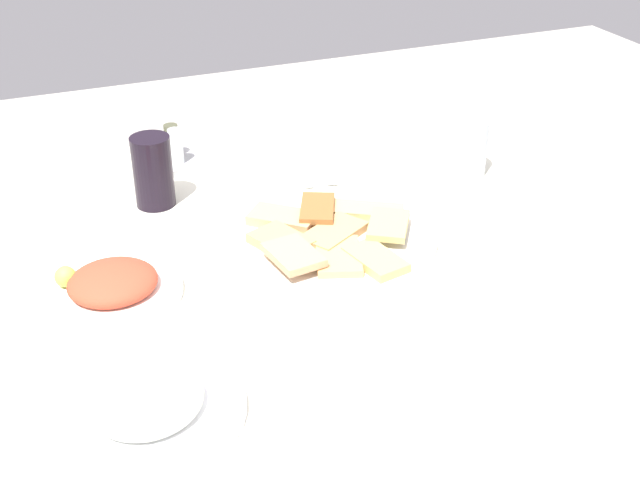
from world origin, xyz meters
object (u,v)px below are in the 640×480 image
object	(u,v)px
drinking_glass	(465,147)
fork	(324,163)
salad_plate_greens	(147,403)
spoon	(306,166)
condiment_caddy	(175,154)
paper_napkin	(315,167)
salad_plate_rice	(112,286)
soda_can	(153,171)
pide_platter	(334,237)
dining_table	(308,309)

from	to	relation	value
drinking_glass	fork	xyz separation A→B (m)	(0.13, 0.22, -0.05)
salad_plate_greens	spoon	distance (m)	0.69
drinking_glass	fork	size ratio (longest dim) A/B	0.59
salad_plate_greens	condiment_caddy	xyz separation A→B (m)	(0.66, -0.19, 0.01)
condiment_caddy	salad_plate_greens	bearing A→B (deg)	163.78
paper_napkin	salad_plate_rice	bearing A→B (deg)	124.24
soda_can	salad_plate_rice	bearing A→B (deg)	155.10
pide_platter	fork	distance (m)	0.29
dining_table	fork	size ratio (longest dim) A/B	6.26
soda_can	salad_plate_greens	bearing A→B (deg)	166.55
pide_platter	paper_napkin	world-z (taller)	pide_platter
salad_plate_greens	soda_can	world-z (taller)	soda_can
drinking_glass	fork	bearing A→B (deg)	60.20
drinking_glass	condiment_caddy	size ratio (longest dim) A/B	0.96
salad_plate_greens	drinking_glass	bearing A→B (deg)	-57.53
soda_can	fork	xyz separation A→B (m)	(0.03, -0.32, -0.06)
dining_table	spoon	distance (m)	0.35
salad_plate_rice	drinking_glass	world-z (taller)	drinking_glass
spoon	condiment_caddy	bearing A→B (deg)	81.99
spoon	drinking_glass	bearing A→B (deg)	-98.62
salad_plate_rice	condiment_caddy	distance (m)	0.43
paper_napkin	fork	size ratio (longest dim) A/B	0.69
fork	spoon	size ratio (longest dim) A/B	1.05
salad_plate_rice	salad_plate_greens	bearing A→B (deg)	178.65
dining_table	soda_can	xyz separation A→B (m)	(0.29, 0.16, 0.14)
pide_platter	drinking_glass	xyz separation A→B (m)	(0.15, -0.32, 0.04)
dining_table	pide_platter	bearing A→B (deg)	-52.12
salad_plate_greens	salad_plate_rice	distance (m)	0.26
pide_platter	salad_plate_greens	distance (m)	0.45
soda_can	dining_table	bearing A→B (deg)	-150.60
dining_table	soda_can	size ratio (longest dim) A/B	9.00
pide_platter	soda_can	bearing A→B (deg)	43.80
dining_table	fork	distance (m)	0.37
drinking_glass	spoon	bearing A→B (deg)	63.79
dining_table	soda_can	distance (m)	0.36
salad_plate_greens	soda_can	size ratio (longest dim) A/B	1.86
dining_table	salad_plate_greens	bearing A→B (deg)	128.63
paper_napkin	condiment_caddy	xyz separation A→B (m)	(0.11, 0.24, 0.02)
pide_platter	salad_plate_greens	world-z (taller)	salad_plate_greens
fork	spoon	xyz separation A→B (m)	(0.00, 0.04, 0.00)
salad_plate_rice	paper_napkin	distance (m)	0.51
paper_napkin	condiment_caddy	bearing A→B (deg)	66.12
soda_can	paper_napkin	size ratio (longest dim) A/B	1.01
pide_platter	salad_plate_greens	size ratio (longest dim) A/B	1.35
dining_table	pide_platter	xyz separation A→B (m)	(0.05, -0.07, 0.09)
dining_table	spoon	size ratio (longest dim) A/B	6.57
salad_plate_greens	drinking_glass	world-z (taller)	drinking_glass
soda_can	drinking_glass	size ratio (longest dim) A/B	1.18
dining_table	paper_napkin	distance (m)	0.36
paper_napkin	condiment_caddy	size ratio (longest dim) A/B	1.12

